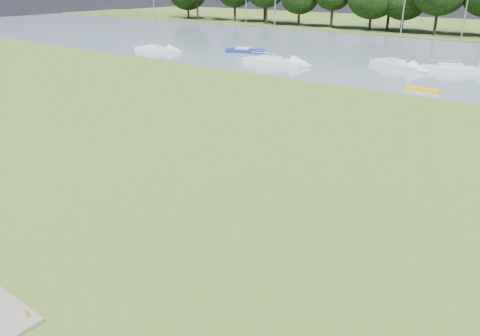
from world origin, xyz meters
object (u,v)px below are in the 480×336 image
Objects in this scene: sailboat_4 at (455,67)px; sailboat_7 at (273,60)px; kayak at (422,90)px; sailboat_1 at (396,63)px; sailboat_2 at (156,48)px; sailboat_6 at (245,49)px.

sailboat_7 is at bearing -178.78° from sailboat_4.
kayak is 0.39× the size of sailboat_1.
sailboat_6 is (10.50, 6.08, -0.04)m from sailboat_2.
sailboat_7 is (-18.07, 3.85, 0.35)m from kayak.
sailboat_2 is 1.08× the size of sailboat_6.
sailboat_1 is 1.02× the size of sailboat_6.
sailboat_7 reaches higher than sailboat_1.
sailboat_2 is 12.13m from sailboat_6.
sailboat_4 is (5.84, 1.22, 0.01)m from sailboat_1.
sailboat_7 is (-12.11, -6.24, 0.00)m from sailboat_1.
sailboat_4 is (36.13, 8.50, 0.04)m from sailboat_2.
sailboat_1 is 0.77× the size of sailboat_7.
sailboat_7 is at bearing -52.70° from sailboat_6.
sailboat_4 is at bearing 93.03° from kayak.
sailboat_7 is (-17.95, -7.45, -0.01)m from sailboat_4.
sailboat_2 is 37.12m from sailboat_4.
sailboat_2 is 18.22m from sailboat_7.
sailboat_4 is 1.32× the size of sailboat_6.
kayak is 36.37m from sailboat_2.
sailboat_4 is at bearing -14.11° from sailboat_6.
kayak is 0.37× the size of sailboat_2.
sailboat_6 is at bearing -152.31° from sailboat_1.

